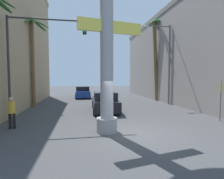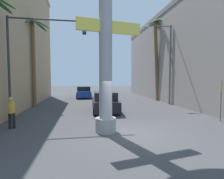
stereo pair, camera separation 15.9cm
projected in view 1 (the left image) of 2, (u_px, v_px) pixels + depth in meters
ground_plane at (103, 104)px, 18.19m from camera, size 89.95×89.95×0.00m
building_right at (193, 56)px, 20.10m from camera, size 7.67×27.08×10.36m
neon_sign_pole at (107, 23)px, 8.23m from camera, size 3.49×1.14×10.30m
street_lamp at (166, 57)px, 17.59m from camera, size 2.79×0.28×7.96m
crossing_sign at (221, 95)px, 10.72m from camera, size 0.47×0.47×2.50m
traffic_light_mast at (36, 48)px, 10.71m from camera, size 5.42×0.32×6.37m
car_lead at (105, 102)px, 14.18m from camera, size 2.19×4.98×1.56m
car_far at (83, 92)px, 24.16m from camera, size 2.05×4.46×1.56m
palm_tree_mid_right at (156, 55)px, 20.72m from camera, size 2.49×2.34×9.54m
palm_tree_mid_left at (32, 49)px, 16.03m from camera, size 3.15×3.14×8.09m
pedestrian_curb_left at (12, 110)px, 9.07m from camera, size 0.34×0.34×1.67m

